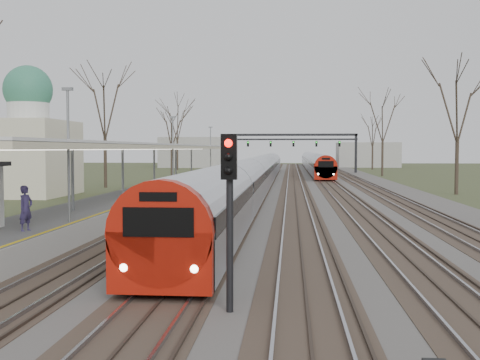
% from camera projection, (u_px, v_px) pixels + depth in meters
% --- Properties ---
extents(track_bed, '(24.00, 160.00, 0.22)m').
position_uv_depth(track_bed, '(287.00, 184.00, 62.81)').
color(track_bed, '#474442').
rests_on(track_bed, ground).
extents(platform, '(3.50, 69.00, 1.00)m').
position_uv_depth(platform, '(165.00, 191.00, 46.15)').
color(platform, '#9E9B93').
rests_on(platform, ground).
extents(canopy, '(4.10, 50.00, 3.11)m').
position_uv_depth(canopy, '(151.00, 146.00, 41.48)').
color(canopy, slate).
rests_on(canopy, platform).
extents(dome_building, '(10.00, 8.00, 10.30)m').
position_uv_depth(dome_building, '(8.00, 149.00, 47.55)').
color(dome_building, beige).
rests_on(dome_building, ground).
extents(signal_gantry, '(21.00, 0.59, 6.08)m').
position_uv_depth(signal_gantry, '(289.00, 141.00, 92.39)').
color(signal_gantry, black).
rests_on(signal_gantry, ground).
extents(tree_west_far, '(5.50, 5.50, 11.33)m').
position_uv_depth(tree_west_far, '(105.00, 104.00, 56.88)').
color(tree_west_far, '#2D231C').
rests_on(tree_west_far, ground).
extents(tree_east_far, '(5.00, 5.00, 10.30)m').
position_uv_depth(tree_east_far, '(458.00, 105.00, 48.33)').
color(tree_east_far, '#2D231C').
rests_on(tree_east_far, ground).
extents(train_near, '(2.62, 90.21, 3.05)m').
position_uv_depth(train_near, '(259.00, 172.00, 58.87)').
color(train_near, '#B5B8C0').
rests_on(train_near, ground).
extents(train_far, '(2.62, 75.21, 3.05)m').
position_uv_depth(train_far, '(313.00, 162.00, 103.98)').
color(train_far, '#B5B8C0').
rests_on(train_far, ground).
extents(passenger, '(0.52, 0.65, 1.55)m').
position_uv_depth(passenger, '(26.00, 209.00, 20.08)').
color(passenger, '#322950').
rests_on(passenger, platform).
extents(signal_post, '(0.35, 0.45, 4.10)m').
position_uv_depth(signal_post, '(229.00, 196.00, 13.35)').
color(signal_post, black).
rests_on(signal_post, ground).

